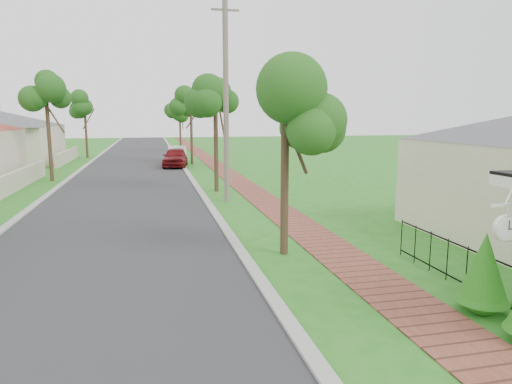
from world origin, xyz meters
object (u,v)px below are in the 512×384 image
object	(u,v)px
parked_car_red	(175,157)
parked_car_white	(177,155)
station_clock	(506,226)
utility_pole	(226,103)
near_tree	(285,114)

from	to	relation	value
parked_car_red	parked_car_white	world-z (taller)	parked_car_red
parked_car_white	station_clock	size ratio (longest dim) A/B	5.39
parked_car_white	utility_pole	size ratio (longest dim) A/B	0.48
parked_car_white	utility_pole	bearing A→B (deg)	-82.78
utility_pole	parked_car_red	bearing A→B (deg)	95.61
station_clock	near_tree	bearing A→B (deg)	112.39
parked_car_white	near_tree	xyz separation A→B (m)	(1.40, -26.08, 3.17)
utility_pole	station_clock	xyz separation A→B (m)	(2.49, -13.69, -2.42)
parked_car_white	near_tree	distance (m)	26.31
near_tree	station_clock	size ratio (longest dim) A/B	6.30
near_tree	parked_car_red	bearing A→B (deg)	94.24
utility_pole	station_clock	world-z (taller)	utility_pole
near_tree	utility_pole	xyz separation A→B (m)	(-0.24, 8.23, 0.52)
utility_pole	station_clock	size ratio (longest dim) A/B	11.21
parked_car_white	near_tree	world-z (taller)	near_tree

